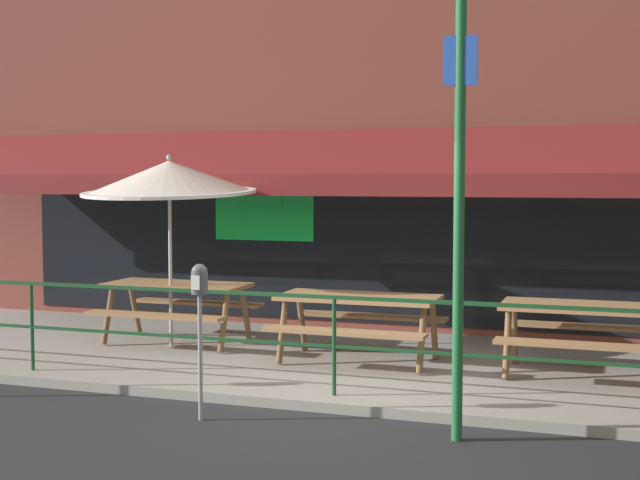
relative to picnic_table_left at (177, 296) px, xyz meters
name	(u,v)px	position (x,y,z in m)	size (l,w,h in m)	color
ground_plane	(324,413)	(2.71, -2.22, -0.71)	(120.00, 120.00, 0.00)	#232326
patio_deck	(380,365)	(2.71, -0.22, -0.66)	(15.00, 4.00, 0.10)	gray
restaurant_building	(425,20)	(2.71, 2.01, 3.61)	(15.00, 1.60, 8.70)	brown
patio_railing	(334,323)	(2.71, -1.92, 0.09)	(13.84, 0.04, 0.97)	#194723
picnic_table_left	(177,296)	(0.00, 0.00, 0.00)	(1.80, 1.42, 0.76)	#997047
picnic_table_centre	(359,309)	(2.50, -0.37, 0.00)	(1.80, 1.42, 0.76)	#997047
picnic_table_right	(589,320)	(4.99, -0.31, 0.00)	(1.80, 1.42, 0.76)	#997047
patio_umbrella_left	(169,179)	(0.00, -0.16, 1.47)	(2.14, 2.14, 2.38)	#B7B2A8
parking_meter_far	(200,294)	(1.73, -2.81, 0.44)	(0.15, 0.16, 1.42)	gray
street_sign_pole	(459,172)	(4.04, -2.67, 1.53)	(0.28, 0.09, 4.36)	#1E6033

